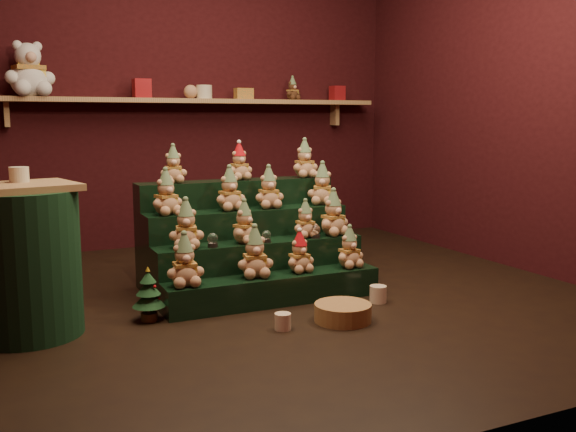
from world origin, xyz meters
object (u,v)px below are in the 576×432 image
snow_globe_b (266,236)px  side_table (25,261)px  white_bear (28,62)px  mug_left (283,321)px  snow_globe_a (213,240)px  wicker_basket (343,312)px  brown_bear (293,89)px  snow_globe_c (315,231)px  mug_right (378,294)px  riser_tier_front (274,289)px  mini_christmas_tree (149,294)px

snow_globe_b → side_table: size_ratio=0.10×
white_bear → mug_left: bearing=-77.8°
snow_globe_a → wicker_basket: 0.93m
brown_bear → mug_left: bearing=-132.4°
snow_globe_c → mug_right: size_ratio=0.84×
riser_tier_front → side_table: side_table is taller
brown_bear → mini_christmas_tree: bearing=-148.8°
snow_globe_c → side_table: (-1.80, -0.14, -0.00)m
mug_right → snow_globe_c: bearing=118.8°
riser_tier_front → mini_christmas_tree: bearing=-179.3°
riser_tier_front → snow_globe_a: 0.49m
brown_bear → snow_globe_a: bearing=-143.6°
mug_right → brown_bear: 2.68m
white_bear → brown_bear: (2.31, 0.00, -0.16)m
mug_right → mug_left: bearing=-163.7°
snow_globe_b → mini_christmas_tree: size_ratio=0.25×
snow_globe_b → side_table: (-1.44, -0.14, 0.00)m
snow_globe_c → wicker_basket: size_ratio=0.27×
snow_globe_c → side_table: side_table is taller
snow_globe_a → mug_left: 0.76m
riser_tier_front → brown_bear: brown_bear is taller
riser_tier_front → mini_christmas_tree: size_ratio=4.39×
mug_left → white_bear: bearing=113.5°
snow_globe_b → mini_christmas_tree: 0.86m
snow_globe_a → wicker_basket: size_ratio=0.27×
side_table → wicker_basket: 1.75m
mug_right → white_bear: (-1.84, 2.25, 1.54)m
snow_globe_a → snow_globe_c: same height
snow_globe_c → wicker_basket: 0.76m
wicker_basket → brown_bear: (0.86, 2.48, 1.37)m
mini_christmas_tree → mug_right: bearing=-10.1°
riser_tier_front → snow_globe_b: snow_globe_b is taller
riser_tier_front → white_bear: (-1.23, 1.99, 1.50)m
mug_right → brown_bear: brown_bear is taller
mini_christmas_tree → white_bear: white_bear is taller
mug_left → snow_globe_c: bearing=50.2°
snow_globe_a → side_table: bearing=-172.8°
brown_bear → snow_globe_b: bearing=-135.8°
white_bear → wicker_basket: bearing=-71.0°
mug_right → wicker_basket: bearing=-149.0°
riser_tier_front → snow_globe_b: 0.35m
mug_right → wicker_basket: mug_right is taller
snow_globe_a → mug_left: (0.18, -0.64, -0.36)m
riser_tier_front → snow_globe_b: size_ratio=17.68×
brown_bear → white_bear: bearing=164.2°
mini_christmas_tree → brown_bear: brown_bear is taller
white_bear → side_table: bearing=-106.8°
mug_right → riser_tier_front: bearing=156.8°
riser_tier_front → mug_right: riser_tier_front is taller
snow_globe_b → mug_right: snow_globe_b is taller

